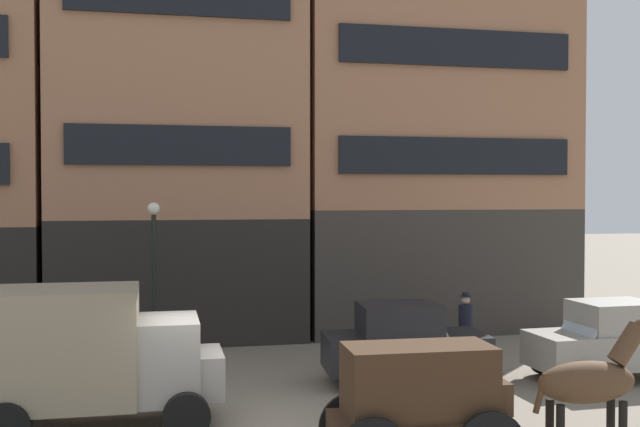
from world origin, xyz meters
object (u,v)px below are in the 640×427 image
(draft_horse, at_px, (592,380))
(sedan_light, at_px, (610,341))
(delivery_truck_near, at_px, (92,353))
(pedestrian_officer, at_px, (466,324))
(sedan_dark, at_px, (404,343))
(streetlamp_curbside, at_px, (154,259))
(cargo_wagon, at_px, (422,398))
(fire_hydrant_curbside, at_px, (48,353))

(draft_horse, height_order, sedan_light, draft_horse)
(delivery_truck_near, height_order, pedestrian_officer, delivery_truck_near)
(sedan_dark, relative_size, pedestrian_officer, 2.13)
(sedan_light, height_order, streetlamp_curbside, streetlamp_curbside)
(sedan_light, bearing_deg, cargo_wagon, -143.70)
(cargo_wagon, height_order, pedestrian_officer, cargo_wagon)
(pedestrian_officer, bearing_deg, sedan_light, -44.51)
(sedan_light, distance_m, fire_hydrant_curbside, 13.47)
(cargo_wagon, height_order, sedan_dark, cargo_wagon)
(pedestrian_officer, bearing_deg, sedan_dark, -141.88)
(delivery_truck_near, bearing_deg, sedan_dark, 17.35)
(sedan_dark, xyz_separation_m, sedan_light, (4.80, -0.71, 0.00))
(draft_horse, bearing_deg, sedan_dark, 105.05)
(cargo_wagon, height_order, fire_hydrant_curbside, cargo_wagon)
(sedan_light, height_order, pedestrian_officer, sedan_light)
(pedestrian_officer, height_order, streetlamp_curbside, streetlamp_curbside)
(draft_horse, xyz_separation_m, delivery_truck_near, (-8.12, 3.26, 0.15))
(sedan_light, bearing_deg, delivery_truck_near, -173.18)
(delivery_truck_near, distance_m, fire_hydrant_curbside, 5.46)
(cargo_wagon, distance_m, streetlamp_curbside, 9.58)
(fire_hydrant_curbside, bearing_deg, sedan_dark, -20.82)
(sedan_light, xyz_separation_m, streetlamp_curbside, (-10.37, 3.91, 1.76))
(draft_horse, bearing_deg, pedestrian_officer, 83.38)
(sedan_light, distance_m, streetlamp_curbside, 11.22)
(sedan_light, distance_m, pedestrian_officer, 3.56)
(cargo_wagon, distance_m, delivery_truck_near, 6.12)
(pedestrian_officer, relative_size, fire_hydrant_curbside, 2.16)
(sedan_light, relative_size, pedestrian_officer, 2.09)
(draft_horse, bearing_deg, cargo_wagon, 179.97)
(draft_horse, distance_m, fire_hydrant_curbside, 12.78)
(delivery_truck_near, distance_m, pedestrian_officer, 9.76)
(delivery_truck_near, relative_size, streetlamp_curbside, 1.06)
(cargo_wagon, distance_m, sedan_light, 7.83)
(draft_horse, xyz_separation_m, streetlamp_curbside, (-7.00, 8.55, 1.40))
(pedestrian_officer, distance_m, fire_hydrant_curbside, 10.48)
(draft_horse, distance_m, sedan_dark, 5.55)
(fire_hydrant_curbside, bearing_deg, delivery_truck_near, -74.53)
(delivery_truck_near, bearing_deg, sedan_light, 6.82)
(draft_horse, relative_size, pedestrian_officer, 1.31)
(draft_horse, distance_m, pedestrian_officer, 7.18)
(sedan_light, relative_size, streetlamp_curbside, 0.91)
(draft_horse, xyz_separation_m, sedan_light, (3.36, 4.64, -0.36))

